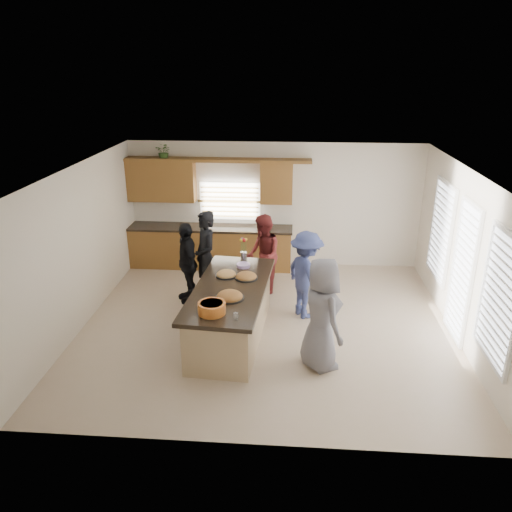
# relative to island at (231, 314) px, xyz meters

# --- Properties ---
(floor) EXTENTS (6.50, 6.50, 0.00)m
(floor) POSITION_rel_island_xyz_m (0.57, 0.47, -0.45)
(floor) COLOR #C6AC93
(floor) RESTS_ON ground
(room_shell) EXTENTS (6.52, 6.02, 2.81)m
(room_shell) POSITION_rel_island_xyz_m (0.57, 0.47, 1.45)
(room_shell) COLOR silver
(room_shell) RESTS_ON ground
(back_cabinetry) EXTENTS (4.08, 0.66, 2.46)m
(back_cabinetry) POSITION_rel_island_xyz_m (-0.89, 3.20, 0.46)
(back_cabinetry) COLOR brown
(back_cabinetry) RESTS_ON ground
(right_wall_glazing) EXTENTS (0.06, 4.00, 2.25)m
(right_wall_glazing) POSITION_rel_island_xyz_m (3.79, 0.33, 0.89)
(right_wall_glazing) COLOR white
(right_wall_glazing) RESTS_ON ground
(island) EXTENTS (1.35, 2.78, 0.95)m
(island) POSITION_rel_island_xyz_m (0.00, 0.00, 0.00)
(island) COLOR tan
(island) RESTS_ON ground
(platter_front) EXTENTS (0.46, 0.46, 0.18)m
(platter_front) POSITION_rel_island_xyz_m (0.04, -0.43, 0.53)
(platter_front) COLOR black
(platter_front) RESTS_ON island
(platter_mid) EXTENTS (0.39, 0.39, 0.16)m
(platter_mid) POSITION_rel_island_xyz_m (0.23, 0.37, 0.52)
(platter_mid) COLOR black
(platter_mid) RESTS_ON island
(platter_back) EXTENTS (0.38, 0.38, 0.15)m
(platter_back) POSITION_rel_island_xyz_m (-0.12, 0.43, 0.52)
(platter_back) COLOR black
(platter_back) RESTS_ON island
(salad_bowl) EXTENTS (0.41, 0.41, 0.17)m
(salad_bowl) POSITION_rel_island_xyz_m (-0.16, -0.94, 0.59)
(salad_bowl) COLOR orange
(salad_bowl) RESTS_ON island
(clear_cup) EXTENTS (0.07, 0.07, 0.11)m
(clear_cup) POSITION_rel_island_xyz_m (0.22, -1.10, 0.55)
(clear_cup) COLOR white
(clear_cup) RESTS_ON island
(plate_stack) EXTENTS (0.25, 0.25, 0.06)m
(plate_stack) POSITION_rel_island_xyz_m (0.13, 0.88, 0.53)
(plate_stack) COLOR #B996DA
(plate_stack) RESTS_ON island
(flower_vase) EXTENTS (0.14, 0.14, 0.44)m
(flower_vase) POSITION_rel_island_xyz_m (0.10, 1.18, 0.73)
(flower_vase) COLOR silver
(flower_vase) RESTS_ON island
(potted_plant) EXTENTS (0.41, 0.38, 0.38)m
(potted_plant) POSITION_rel_island_xyz_m (-1.82, 3.29, 2.14)
(potted_plant) COLOR #3B6528
(potted_plant) RESTS_ON back_cabinetry
(woman_left_back) EXTENTS (0.69, 0.79, 1.81)m
(woman_left_back) POSITION_rel_island_xyz_m (-0.65, 1.41, 0.45)
(woman_left_back) COLOR black
(woman_left_back) RESTS_ON ground
(woman_left_mid) EXTENTS (0.81, 0.93, 1.63)m
(woman_left_mid) POSITION_rel_island_xyz_m (0.43, 1.83, 0.36)
(woman_left_mid) COLOR maroon
(woman_left_mid) RESTS_ON ground
(woman_left_front) EXTENTS (0.75, 1.01, 1.59)m
(woman_left_front) POSITION_rel_island_xyz_m (-1.01, 1.38, 0.34)
(woman_left_front) COLOR black
(woman_left_front) RESTS_ON ground
(woman_right_back) EXTENTS (1.06, 1.22, 1.63)m
(woman_right_back) POSITION_rel_island_xyz_m (1.26, 0.90, 0.36)
(woman_right_back) COLOR navy
(woman_right_back) RESTS_ON ground
(woman_right_front) EXTENTS (0.89, 1.03, 1.77)m
(woman_right_front) POSITION_rel_island_xyz_m (1.46, -0.74, 0.43)
(woman_right_front) COLOR slate
(woman_right_front) RESTS_ON ground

